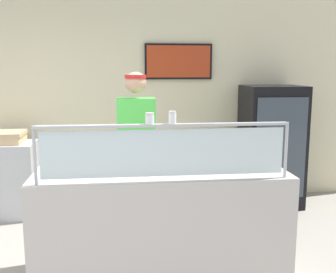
{
  "coord_description": "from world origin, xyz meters",
  "views": [
    {
      "loc": [
        0.74,
        -2.85,
        1.8
      ],
      "look_at": [
        1.11,
        0.41,
        1.23
      ],
      "focal_mm": 42.65,
      "sensor_mm": 36.0,
      "label": 1
    }
  ],
  "objects": [
    {
      "name": "parmesan_shaker",
      "position": [
        0.94,
        0.06,
        1.42
      ],
      "size": [
        0.07,
        0.07,
        0.08
      ],
      "color": "white",
      "rests_on": "sneeze_guard"
    },
    {
      "name": "pizza_server",
      "position": [
        0.94,
        0.41,
        0.99
      ],
      "size": [
        0.08,
        0.28,
        0.01
      ],
      "primitive_type": "cube",
      "rotation": [
        0.0,
        0.0,
        0.01
      ],
      "color": "#ADAFB7",
      "rests_on": "pizza_tray"
    },
    {
      "name": "pizza_box_stack",
      "position": [
        -0.68,
        2.05,
        0.98
      ],
      "size": [
        0.45,
        0.43,
        0.14
      ],
      "color": "tan",
      "rests_on": "prep_shelf"
    },
    {
      "name": "pepper_flake_shaker",
      "position": [
        1.1,
        0.06,
        1.43
      ],
      "size": [
        0.06,
        0.06,
        0.09
      ],
      "color": "white",
      "rests_on": "sneeze_guard"
    },
    {
      "name": "ground_plane",
      "position": [
        1.05,
        1.0,
        0.0
      ],
      "size": [
        12.0,
        12.0,
        0.0
      ],
      "primitive_type": "plane",
      "color": "gray",
      "rests_on": "ground"
    },
    {
      "name": "shop_rear_unit",
      "position": [
        1.05,
        2.54,
        1.36
      ],
      "size": [
        6.49,
        0.13,
        2.7
      ],
      "color": "beige",
      "rests_on": "ground"
    },
    {
      "name": "drink_fridge",
      "position": [
        2.66,
        2.1,
        0.79
      ],
      "size": [
        0.74,
        0.66,
        1.57
      ],
      "color": "black",
      "rests_on": "ground"
    },
    {
      "name": "pizza_tray",
      "position": [
        0.92,
        0.43,
        0.97
      ],
      "size": [
        0.46,
        0.46,
        0.04
      ],
      "color": "#9EA0A8",
      "rests_on": "serving_counter"
    },
    {
      "name": "serving_counter",
      "position": [
        1.05,
        0.38,
        0.47
      ],
      "size": [
        2.09,
        0.75,
        0.95
      ],
      "primitive_type": "cube",
      "color": "#BCB7B2",
      "rests_on": "ground"
    },
    {
      "name": "prep_shelf",
      "position": [
        -0.68,
        2.05,
        0.45
      ],
      "size": [
        0.7,
        0.55,
        0.91
      ],
      "primitive_type": "cube",
      "color": "#B7BABF",
      "rests_on": "ground"
    },
    {
      "name": "worker_figure",
      "position": [
        0.87,
        1.13,
        1.01
      ],
      "size": [
        0.41,
        0.5,
        1.76
      ],
      "color": "#23232D",
      "rests_on": "ground"
    },
    {
      "name": "sneeze_guard",
      "position": [
        1.05,
        0.06,
        1.23
      ],
      "size": [
        1.92,
        0.06,
        0.44
      ],
      "color": "#B2B5BC",
      "rests_on": "serving_counter"
    }
  ]
}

